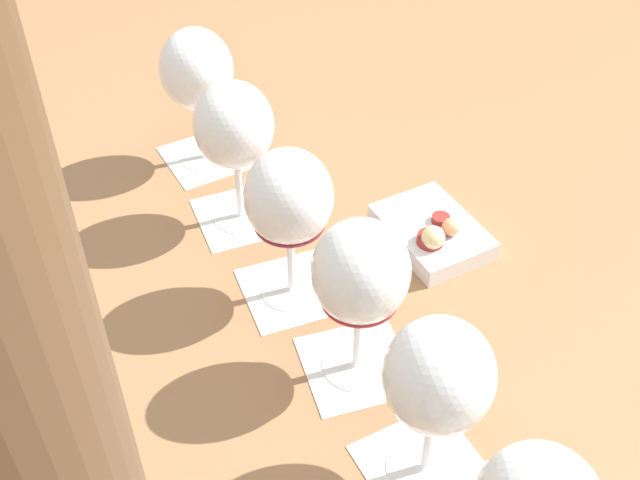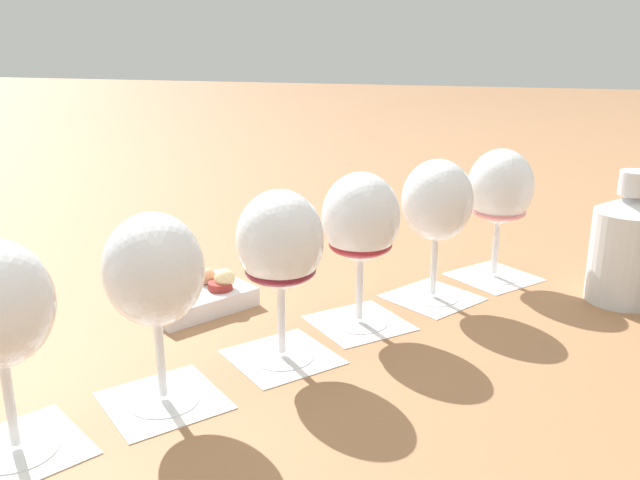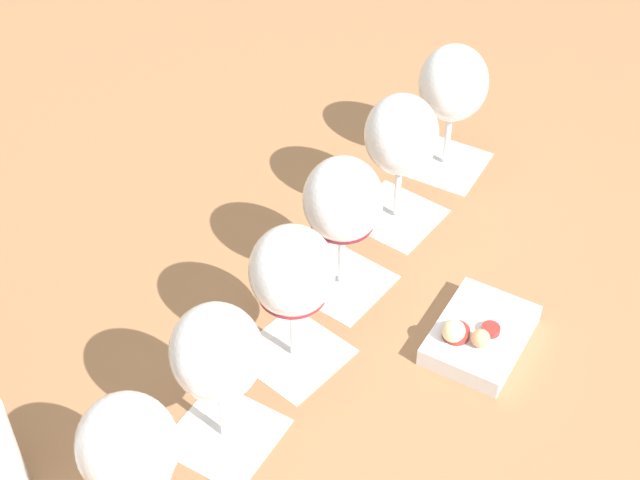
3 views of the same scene
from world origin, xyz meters
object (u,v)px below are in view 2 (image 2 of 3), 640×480
wine_glass_3 (280,247)px  snack_dish (198,296)px  wine_glass_1 (437,206)px  wine_glass_2 (361,224)px  wine_glass_4 (154,278)px  ceramic_vase (627,246)px  wine_glass_0 (500,192)px

wine_glass_3 → snack_dish: wine_glass_3 is taller
wine_glass_1 → wine_glass_2: same height
wine_glass_2 → wine_glass_4: same height
ceramic_vase → wine_glass_0: bearing=-105.5°
wine_glass_0 → wine_glass_3: bearing=-34.2°
wine_glass_1 → wine_glass_4: bearing=-33.6°
wine_glass_0 → wine_glass_2: 0.26m
wine_glass_0 → wine_glass_2: size_ratio=1.00×
wine_glass_4 → ceramic_vase: (-0.40, 0.47, -0.05)m
wine_glass_1 → wine_glass_3: (0.22, -0.14, 0.00)m
wine_glass_0 → wine_glass_4: bearing=-34.4°
wine_glass_0 → wine_glass_4: (0.44, -0.30, -0.00)m
wine_glass_2 → wine_glass_3: size_ratio=1.00×
wine_glass_3 → ceramic_vase: wine_glass_3 is taller
wine_glass_0 → ceramic_vase: bearing=74.5°
wine_glass_1 → ceramic_vase: wine_glass_1 is taller
wine_glass_2 → ceramic_vase: bearing=117.2°
wine_glass_2 → wine_glass_1: bearing=143.9°
wine_glass_4 → snack_dish: (-0.23, -0.07, -0.11)m
wine_glass_1 → wine_glass_4: same height
wine_glass_1 → snack_dish: 0.33m
ceramic_vase → snack_dish: bearing=-72.5°
wine_glass_0 → snack_dish: size_ratio=1.13×
wine_glass_1 → wine_glass_4: (0.34, -0.22, -0.00)m
wine_glass_4 → ceramic_vase: wine_glass_4 is taller
wine_glass_4 → snack_dish: bearing=-163.4°
snack_dish → wine_glass_4: bearing=16.6°
wine_glass_4 → wine_glass_3: bearing=145.1°
snack_dish → wine_glass_3: bearing=54.2°
wine_glass_3 → ceramic_vase: bearing=125.7°
wine_glass_0 → wine_glass_3: size_ratio=1.00×
wine_glass_0 → snack_dish: bearing=-59.8°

